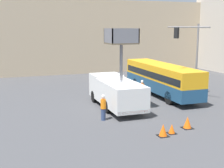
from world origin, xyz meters
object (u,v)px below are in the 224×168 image
Objects in this scene: city_bus at (161,77)px; traffic_cone_mid_road at (187,123)px; utility_truck at (116,90)px; traffic_cone_far_side at (172,129)px; road_worker_directing at (142,90)px; road_worker_near_truck at (103,107)px; traffic_light_pole at (190,49)px; traffic_cone_near_truck at (163,131)px.

traffic_cone_mid_road is at bearing 168.18° from city_bus.
utility_truck reaches higher than traffic_cone_mid_road.
city_bus reaches higher than traffic_cone_far_side.
traffic_cone_far_side is at bearing 4.10° from road_worker_directing.
road_worker_near_truck is 5.82m from traffic_cone_mid_road.
city_bus is 3.93m from traffic_light_pole.
road_worker_near_truck is at bearing 133.92° from city_bus.
traffic_cone_mid_road is (-3.10, -9.42, -1.40)m from city_bus.
city_bus is at bearing 28.42° from utility_truck.
traffic_light_pole is at bearing 49.03° from traffic_cone_near_truck.
traffic_cone_mid_road is at bearing -67.34° from utility_truck.
traffic_cone_mid_road is (-0.44, -7.99, -0.56)m from road_worker_directing.
traffic_cone_near_truck is at bearing -149.96° from road_worker_near_truck.
road_worker_near_truck is 6.77m from road_worker_directing.
traffic_cone_mid_road is at bearing 13.59° from road_worker_directing.
road_worker_near_truck reaches higher than traffic_cone_mid_road.
city_bus is at bearing -51.91° from road_worker_near_truck.
traffic_cone_near_truck is 1.24× the size of traffic_cone_far_side.
traffic_cone_mid_road is at bearing -126.44° from road_worker_near_truck.
traffic_light_pole reaches higher than traffic_cone_mid_road.
traffic_cone_far_side is (0.73, 0.23, -0.07)m from traffic_cone_near_truck.
utility_truck reaches higher than traffic_cone_far_side.
city_bus is at bearing 65.36° from traffic_cone_far_side.
traffic_cone_mid_road is (-4.76, -7.24, -4.21)m from traffic_light_pole.
road_worker_near_truck is 5.16m from traffic_cone_far_side.
traffic_cone_near_truck is 0.77m from traffic_cone_far_side.
traffic_light_pole is at bearing -136.26° from city_bus.
utility_truck is 3.54m from road_worker_directing.
road_worker_near_truck is at bearing -31.65° from road_worker_directing.
road_worker_near_truck is 2.39× the size of traffic_cone_mid_road.
traffic_light_pole reaches higher than city_bus.
road_worker_near_truck is at bearing 143.01° from traffic_cone_mid_road.
road_worker_near_truck is 1.00× the size of road_worker_directing.
traffic_cone_near_truck is (0.43, -7.10, -1.15)m from utility_truck.
utility_truck is 1.08× the size of traffic_light_pole.
city_bus is 1.66× the size of traffic_light_pole.
road_worker_near_truck is at bearing 127.96° from traffic_cone_far_side.
traffic_light_pole is 9.05× the size of traffic_cone_near_truck.
traffic_light_pole is 11.44m from traffic_cone_near_truck.
utility_truck is at bearing -34.55° from road_worker_near_truck.
road_worker_directing is (-2.66, -1.44, -0.84)m from city_bus.
road_worker_directing is 2.47× the size of traffic_cone_near_truck.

